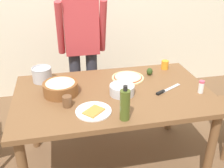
% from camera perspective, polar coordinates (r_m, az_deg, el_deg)
% --- Properties ---
extents(ground, '(8.00, 8.00, 0.00)m').
position_cam_1_polar(ground, '(2.59, 0.24, -16.75)').
color(ground, brown).
extents(dining_table, '(1.60, 0.96, 0.76)m').
position_cam_1_polar(dining_table, '(2.18, 0.27, -3.89)').
color(dining_table, brown).
rests_on(dining_table, ground).
extents(person_cook, '(0.49, 0.25, 1.62)m').
position_cam_1_polar(person_cook, '(2.73, -6.56, 8.65)').
color(person_cook, '#2D2D38').
rests_on(person_cook, ground).
extents(pizza_raw_on_board, '(0.29, 0.29, 0.02)m').
position_cam_1_polar(pizza_raw_on_board, '(2.37, 3.49, 1.42)').
color(pizza_raw_on_board, beige).
rests_on(pizza_raw_on_board, dining_table).
extents(plate_with_slice, '(0.26, 0.26, 0.02)m').
position_cam_1_polar(plate_with_slice, '(1.88, -4.06, -5.95)').
color(plate_with_slice, white).
rests_on(plate_with_slice, dining_table).
extents(popcorn_bowl, '(0.28, 0.28, 0.11)m').
position_cam_1_polar(popcorn_bowl, '(2.12, -11.20, -0.65)').
color(popcorn_bowl, brown).
rests_on(popcorn_bowl, dining_table).
extents(mixing_bowl_steel, '(0.20, 0.20, 0.08)m').
position_cam_1_polar(mixing_bowl_steel, '(2.09, 2.20, -1.26)').
color(mixing_bowl_steel, '#B7B7BC').
rests_on(mixing_bowl_steel, dining_table).
extents(olive_oil_bottle, '(0.07, 0.07, 0.26)m').
position_cam_1_polar(olive_oil_bottle, '(1.75, 2.85, -4.55)').
color(olive_oil_bottle, '#47561E').
rests_on(olive_oil_bottle, dining_table).
extents(steel_pot, '(0.17, 0.17, 0.13)m').
position_cam_1_polar(steel_pot, '(2.37, -15.07, 2.08)').
color(steel_pot, '#B7B7BC').
rests_on(steel_pot, dining_table).
extents(cup_orange, '(0.07, 0.07, 0.08)m').
position_cam_1_polar(cup_orange, '(2.61, 11.50, 4.15)').
color(cup_orange, orange).
rests_on(cup_orange, dining_table).
extents(cup_small_brown, '(0.07, 0.07, 0.08)m').
position_cam_1_polar(cup_small_brown, '(1.95, -9.77, -3.76)').
color(cup_small_brown, brown).
rests_on(cup_small_brown, dining_table).
extents(salt_shaker, '(0.04, 0.04, 0.11)m').
position_cam_1_polar(salt_shaker, '(2.23, 18.94, -0.58)').
color(salt_shaker, white).
rests_on(salt_shaker, dining_table).
extents(chef_knife, '(0.27, 0.16, 0.02)m').
position_cam_1_polar(chef_knife, '(2.19, 11.64, -1.37)').
color(chef_knife, silver).
rests_on(chef_knife, dining_table).
extents(avocado, '(0.06, 0.06, 0.07)m').
position_cam_1_polar(avocado, '(2.45, 8.23, 2.72)').
color(avocado, '#2D4219').
rests_on(avocado, dining_table).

